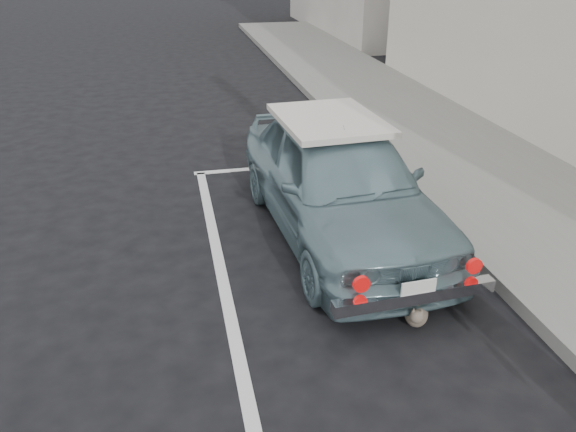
# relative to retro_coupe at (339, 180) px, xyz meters

# --- Properties ---
(pline_front) EXTENTS (3.00, 0.12, 0.01)m
(pline_front) POSITION_rel_retro_coupe_xyz_m (-0.08, 2.31, -0.69)
(pline_front) COLOR silver
(pline_front) RESTS_ON ground
(pline_side) EXTENTS (0.12, 7.00, 0.01)m
(pline_side) POSITION_rel_retro_coupe_xyz_m (-1.48, -1.19, -0.69)
(pline_side) COLOR silver
(pline_side) RESTS_ON ground
(retro_coupe) EXTENTS (1.87, 4.15, 1.38)m
(retro_coupe) POSITION_rel_retro_coupe_xyz_m (0.00, 0.00, 0.00)
(retro_coupe) COLOR slate
(retro_coupe) RESTS_ON ground
(cat) EXTENTS (0.34, 0.45, 0.27)m
(cat) POSITION_rel_retro_coupe_xyz_m (0.20, -1.89, -0.58)
(cat) COLOR #6A6051
(cat) RESTS_ON ground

